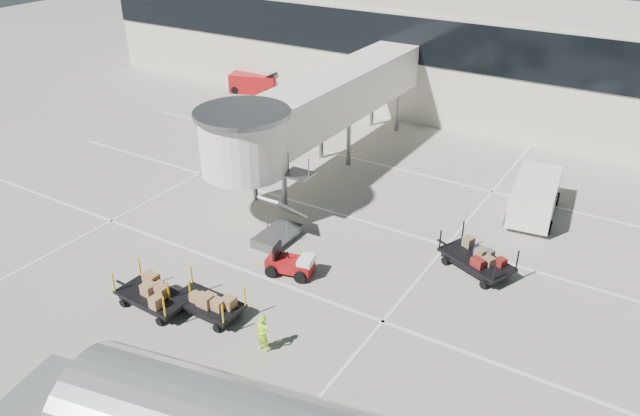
# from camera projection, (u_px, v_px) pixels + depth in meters

# --- Properties ---
(ground) EXTENTS (140.00, 140.00, 0.00)m
(ground) POSITION_uv_depth(u_px,v_px,m) (237.00, 300.00, 26.76)
(ground) COLOR #BBB5A7
(ground) RESTS_ON ground
(lane_markings) EXTENTS (40.00, 30.00, 0.02)m
(lane_markings) POSITION_uv_depth(u_px,v_px,m) (334.00, 209.00, 34.06)
(lane_markings) COLOR white
(lane_markings) RESTS_ON ground
(terminal) EXTENTS (64.00, 12.11, 15.20)m
(terminal) POSITION_uv_depth(u_px,v_px,m) (476.00, 54.00, 47.44)
(terminal) COLOR beige
(terminal) RESTS_ON ground
(jet_bridge) EXTENTS (5.70, 20.40, 6.03)m
(jet_bridge) POSITION_uv_depth(u_px,v_px,m) (311.00, 109.00, 35.79)
(jet_bridge) COLOR white
(jet_bridge) RESTS_ON ground
(baggage_tug) EXTENTS (2.32, 1.76, 1.40)m
(baggage_tug) POSITION_uv_depth(u_px,v_px,m) (291.00, 264.00, 28.34)
(baggage_tug) COLOR maroon
(baggage_tug) RESTS_ON ground
(suitcase_cart) EXTENTS (4.17, 2.86, 1.63)m
(suitcase_cart) POSITION_uv_depth(u_px,v_px,m) (475.00, 260.00, 28.54)
(suitcase_cart) COLOR black
(suitcase_cart) RESTS_ON ground
(box_cart_near) EXTENTS (3.77, 1.57, 1.47)m
(box_cart_near) POSITION_uv_depth(u_px,v_px,m) (209.00, 304.00, 25.63)
(box_cart_near) COLOR black
(box_cart_near) RESTS_ON ground
(box_cart_far) EXTENTS (3.92, 1.71, 1.52)m
(box_cart_far) POSITION_uv_depth(u_px,v_px,m) (151.00, 294.00, 26.18)
(box_cart_far) COLOR black
(box_cart_far) RESTS_ON ground
(ground_worker) EXTENTS (0.62, 0.44, 1.63)m
(ground_worker) POSITION_uv_depth(u_px,v_px,m) (263.00, 334.00, 23.53)
(ground_worker) COLOR #A3FA1A
(ground_worker) RESTS_ON ground
(minivan) EXTENTS (2.83, 5.44, 1.98)m
(minivan) POSITION_uv_depth(u_px,v_px,m) (535.00, 194.00, 33.09)
(minivan) COLOR white
(minivan) RESTS_ON ground
(belt_loader) EXTENTS (4.49, 2.83, 2.03)m
(belt_loader) POSITION_uv_depth(u_px,v_px,m) (254.00, 83.00, 52.14)
(belt_loader) COLOR maroon
(belt_loader) RESTS_ON ground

